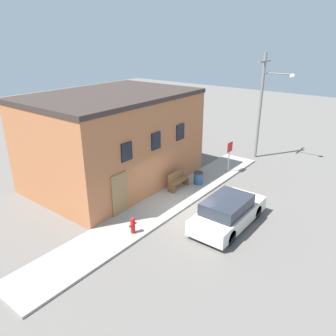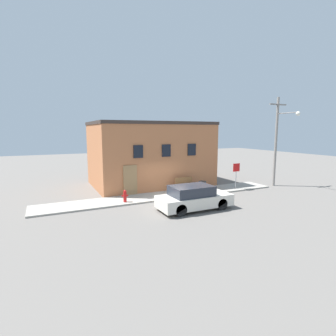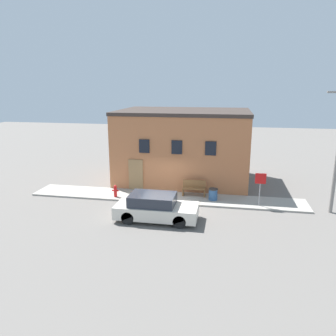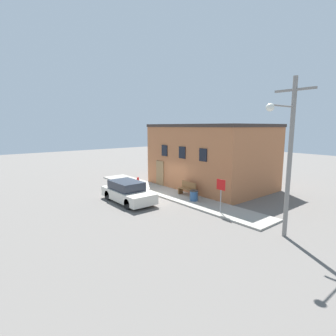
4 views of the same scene
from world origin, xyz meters
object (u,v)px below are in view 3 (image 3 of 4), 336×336
(stop_sign, at_px, (260,183))
(parked_car, at_px, (155,208))
(trash_bin, at_px, (213,194))
(fire_hydrant, at_px, (115,191))
(bench, at_px, (194,188))

(stop_sign, height_order, parked_car, stop_sign)
(stop_sign, relative_size, trash_bin, 2.75)
(fire_hydrant, bearing_deg, stop_sign, 0.09)
(fire_hydrant, xyz_separation_m, bench, (4.92, 1.12, 0.10))
(fire_hydrant, height_order, parked_car, parked_car)
(fire_hydrant, distance_m, trash_bin, 6.19)
(trash_bin, xyz_separation_m, parked_car, (-2.88, -3.48, 0.22))
(fire_hydrant, distance_m, stop_sign, 8.96)
(fire_hydrant, distance_m, bench, 5.05)
(bench, bearing_deg, stop_sign, -15.57)
(stop_sign, xyz_separation_m, bench, (-3.98, 1.11, -0.89))
(stop_sign, distance_m, parked_car, 6.39)
(bench, distance_m, parked_car, 4.37)
(trash_bin, bearing_deg, parked_car, -129.69)
(fire_hydrant, height_order, stop_sign, stop_sign)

